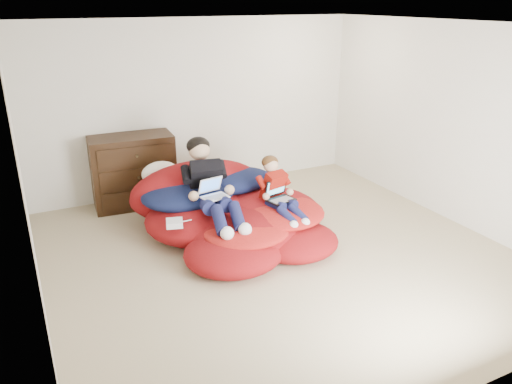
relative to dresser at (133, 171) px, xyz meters
name	(u,v)px	position (x,y,z in m)	size (l,w,h in m)	color
room_shell	(279,237)	(1.10, -2.20, -0.28)	(5.10, 5.10, 2.77)	tan
dresser	(133,171)	(0.00, 0.00, 0.00)	(1.15, 0.66, 1.00)	black
beanbag_pile	(232,214)	(0.84, -1.47, -0.23)	(2.28, 2.23, 0.86)	maroon
cream_pillow	(160,173)	(0.22, -0.59, 0.12)	(0.49, 0.31, 0.31)	white
older_boy	(209,182)	(0.57, -1.46, 0.23)	(0.45, 1.30, 0.86)	black
younger_boy	(278,189)	(1.32, -1.76, 0.12)	(0.34, 0.88, 0.66)	#A1180E
laptop_white	(213,192)	(0.57, -1.56, 0.14)	(0.32, 0.33, 0.21)	silver
laptop_black	(279,194)	(1.32, -1.78, 0.05)	(0.36, 0.34, 0.23)	black
power_adapter	(175,223)	(0.03, -1.74, -0.08)	(0.18, 0.18, 0.07)	silver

